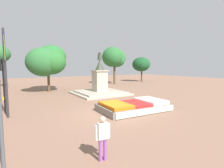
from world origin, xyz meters
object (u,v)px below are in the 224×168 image
object	(u,v)px
flower_planter	(135,106)
statue_monument	(100,87)
pedestrian_with_handbag	(103,135)
banner_pole	(5,69)
traffic_light_mid_block	(2,76)

from	to	relation	value
flower_planter	statue_monument	world-z (taller)	statue_monument
statue_monument	pedestrian_with_handbag	xyz separation A→B (m)	(-6.78, -13.20, 0.02)
flower_planter	banner_pole	xyz separation A→B (m)	(-8.12, 2.82, 2.81)
statue_monument	traffic_light_mid_block	distance (m)	10.71
banner_pole	pedestrian_with_handbag	distance (m)	8.49
banner_pole	pedestrian_with_handbag	xyz separation A→B (m)	(2.74, -7.72, -2.21)
statue_monument	pedestrian_with_handbag	distance (m)	14.84
statue_monument	banner_pole	world-z (taller)	banner_pole
pedestrian_with_handbag	traffic_light_mid_block	bearing A→B (deg)	108.07
flower_planter	statue_monument	size ratio (longest dim) A/B	0.92
traffic_light_mid_block	flower_planter	bearing A→B (deg)	-26.90
banner_pole	pedestrian_with_handbag	size ratio (longest dim) A/B	3.54
flower_planter	traffic_light_mid_block	world-z (taller)	traffic_light_mid_block
statue_monument	pedestrian_with_handbag	world-z (taller)	statue_monument
traffic_light_mid_block	banner_pole	xyz separation A→B (m)	(0.24, -1.43, 0.52)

